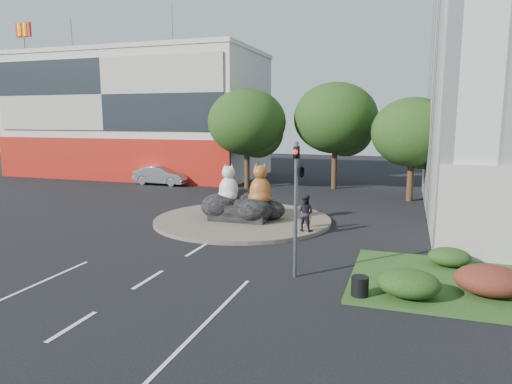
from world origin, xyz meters
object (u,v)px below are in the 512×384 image
litter_bin (360,286)px  kitten_calico (212,213)px  pedestrian_pink (306,213)px  parked_car (162,175)px  kitten_white (261,216)px  pedestrian_dark (305,213)px  cat_white (229,183)px  cat_tabby (260,184)px

litter_bin → kitten_calico: bearing=136.9°
pedestrian_pink → parked_car: (-15.80, 12.60, -0.15)m
kitten_white → kitten_calico: bearing=139.7°
pedestrian_pink → litter_bin: 9.11m
pedestrian_pink → pedestrian_dark: 0.75m
cat_white → cat_tabby: cat_tabby is taller
litter_bin → parked_car: bearing=132.8°
kitten_white → cat_tabby: bearing=64.7°
kitten_calico → litter_bin: 12.29m
pedestrian_pink → kitten_calico: bearing=-3.6°
cat_white → parked_car: size_ratio=0.43×
kitten_calico → pedestrian_dark: pedestrian_dark is taller
kitten_white → parked_car: bearing=92.1°
pedestrian_dark → litter_bin: pedestrian_dark is taller
pedestrian_pink → litter_bin: pedestrian_pink is taller
pedestrian_dark → kitten_white: bearing=-9.0°
cat_white → pedestrian_dark: (4.82, -1.70, -1.06)m
kitten_calico → parked_car: 16.31m
pedestrian_dark → parked_car: bearing=-28.5°
litter_bin → pedestrian_pink: bearing=113.2°
cat_white → kitten_calico: size_ratio=2.65×
kitten_calico → litter_bin: bearing=1.2°
kitten_white → litter_bin: bearing=-99.3°
kitten_calico → cat_white: bearing=99.2°
kitten_calico → pedestrian_pink: pedestrian_pink is taller
cat_tabby → litter_bin: 11.47m
cat_tabby → parked_car: bearing=128.0°
cat_white → pedestrian_dark: cat_white is taller
cat_tabby → kitten_calico: 3.17m
pedestrian_dark → cat_tabby: bearing=-18.7°
kitten_white → pedestrian_dark: 2.90m
cat_tabby → pedestrian_dark: size_ratio=1.23×
cat_tabby → litter_bin: cat_tabby is taller
parked_car → litter_bin: bearing=-135.1°
pedestrian_pink → parked_car: pedestrian_pink is taller
cat_tabby → pedestrian_pink: cat_tabby is taller
kitten_white → litter_bin: kitten_white is taller
pedestrian_dark → parked_car: 20.74m
kitten_white → pedestrian_pink: (2.58, -0.27, 0.40)m
cat_tabby → pedestrian_dark: cat_tabby is taller
pedestrian_dark → pedestrian_pink: bearing=-71.7°
kitten_white → pedestrian_pink: pedestrian_pink is taller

